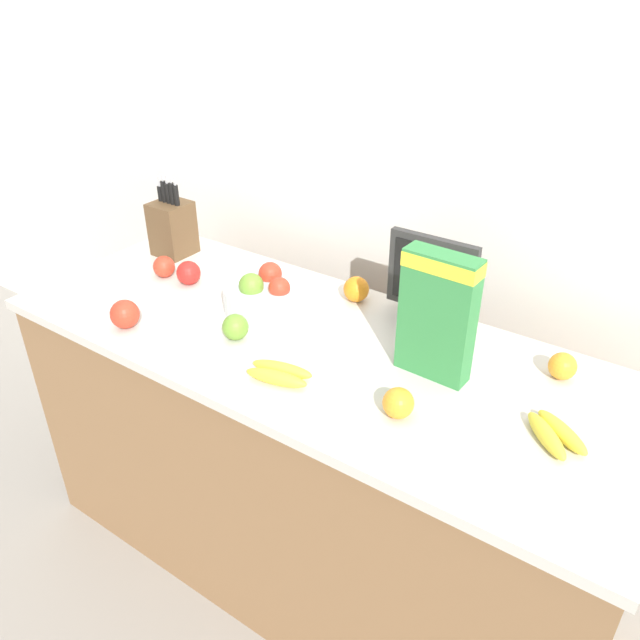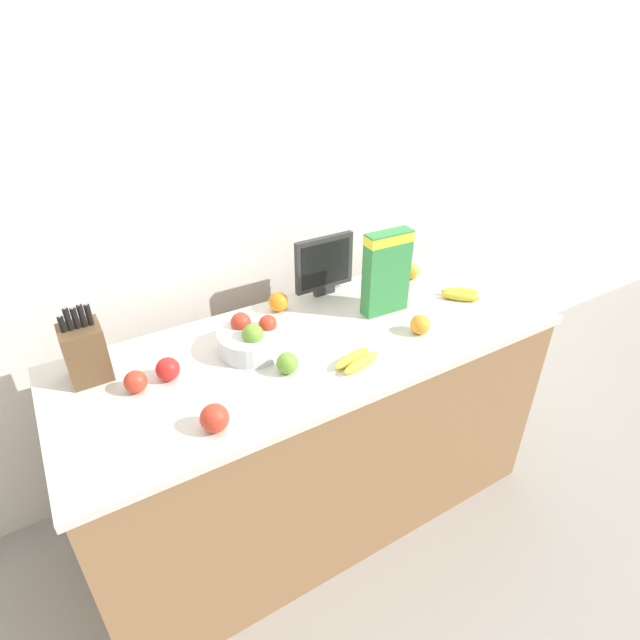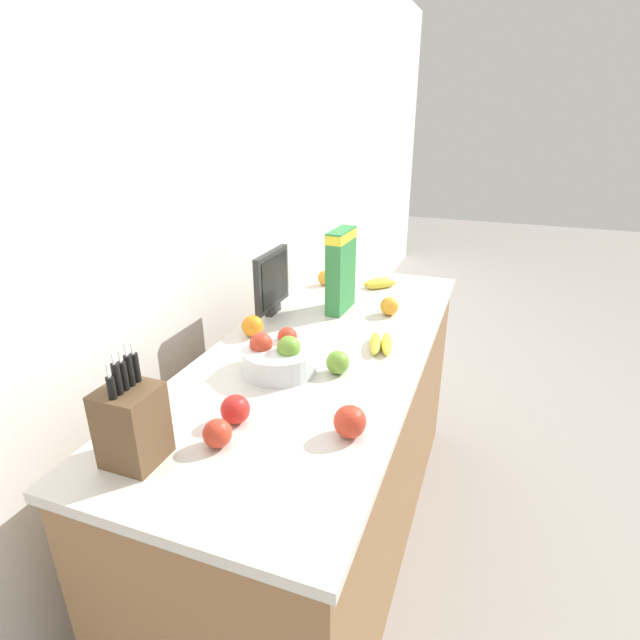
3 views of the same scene
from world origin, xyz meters
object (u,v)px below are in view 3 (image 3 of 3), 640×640
at_px(knife_block, 132,423).
at_px(cereal_box, 341,267).
at_px(orange_mid_left, 253,326).
at_px(apple_middle, 235,409).
at_px(orange_near_bowl, 389,306).
at_px(apple_rear, 350,422).
at_px(orange_by_cereal, 325,278).
at_px(small_monitor, 272,281).
at_px(banana_bunch_right, 381,343).
at_px(fruit_bowl, 279,356).
at_px(banana_bunch_left, 379,283).
at_px(apple_front, 217,433).
at_px(apple_leftmost, 338,362).

xyz_separation_m(knife_block, cereal_box, (1.07, -0.15, 0.08)).
relative_size(knife_block, cereal_box, 0.88).
bearing_deg(orange_mid_left, cereal_box, -30.90).
distance_m(apple_middle, orange_near_bowl, 0.90).
xyz_separation_m(apple_rear, orange_near_bowl, (0.83, 0.09, -0.00)).
xyz_separation_m(apple_middle, orange_by_cereal, (1.14, 0.16, -0.00)).
distance_m(knife_block, apple_rear, 0.51).
distance_m(small_monitor, banana_bunch_right, 0.53).
distance_m(apple_middle, orange_mid_left, 0.54).
xyz_separation_m(fruit_bowl, orange_mid_left, (0.20, 0.20, -0.01)).
bearing_deg(orange_near_bowl, knife_block, 162.17).
bearing_deg(banana_bunch_right, apple_middle, 156.05).
distance_m(cereal_box, banana_bunch_right, 0.42).
height_order(small_monitor, banana_bunch_right, small_monitor).
distance_m(banana_bunch_left, banana_bunch_right, 0.65).
distance_m(small_monitor, cereal_box, 0.28).
relative_size(orange_by_cereal, orange_near_bowl, 0.95).
xyz_separation_m(apple_middle, apple_front, (-0.10, -0.01, -0.00)).
xyz_separation_m(banana_bunch_right, apple_middle, (-0.56, 0.25, 0.02)).
relative_size(knife_block, orange_mid_left, 3.69).
relative_size(cereal_box, fruit_bowl, 1.41).
height_order(fruit_bowl, banana_bunch_left, fruit_bowl).
bearing_deg(banana_bunch_right, apple_front, 160.11).
distance_m(cereal_box, banana_bunch_left, 0.38).
relative_size(cereal_box, orange_mid_left, 4.20).
xyz_separation_m(apple_rear, orange_by_cereal, (1.09, 0.46, -0.01)).
bearing_deg(orange_mid_left, orange_by_cereal, -4.49).
bearing_deg(orange_near_bowl, apple_leftmost, 175.57).
bearing_deg(apple_front, apple_rear, -62.52).
height_order(apple_front, orange_mid_left, orange_mid_left).
relative_size(cereal_box, banana_bunch_left, 1.97).
bearing_deg(orange_by_cereal, banana_bunch_left, -77.05).
xyz_separation_m(fruit_bowl, apple_leftmost, (0.05, -0.18, -0.01)).
relative_size(apple_rear, orange_near_bowl, 1.13).
xyz_separation_m(fruit_bowl, apple_front, (-0.40, -0.02, -0.01)).
height_order(apple_middle, apple_front, apple_middle).
height_order(cereal_box, banana_bunch_right, cereal_box).
bearing_deg(apple_rear, orange_mid_left, 47.95).
bearing_deg(knife_block, apple_middle, -33.91).
xyz_separation_m(knife_block, apple_rear, (0.26, -0.44, -0.06)).
bearing_deg(apple_middle, small_monitor, 17.90).
bearing_deg(fruit_bowl, knife_block, 165.63).
bearing_deg(cereal_box, banana_bunch_right, -138.38).
distance_m(knife_block, fruit_bowl, 0.53).
xyz_separation_m(small_monitor, apple_front, (-0.83, -0.24, -0.10)).
relative_size(small_monitor, cereal_box, 0.79).
distance_m(banana_bunch_right, apple_leftmost, 0.23).
bearing_deg(fruit_bowl, apple_leftmost, -75.70).
bearing_deg(small_monitor, apple_leftmost, -133.87).
xyz_separation_m(apple_leftmost, apple_front, (-0.45, 0.16, -0.00)).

